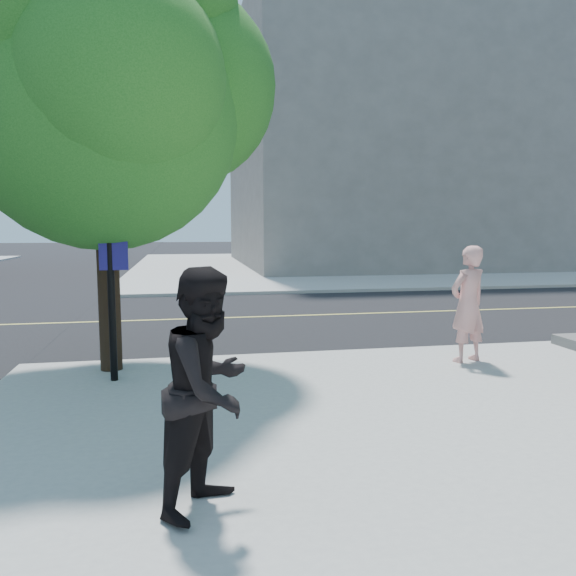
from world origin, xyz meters
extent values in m
plane|color=black|center=(0.00, 0.00, 0.00)|extent=(140.00, 140.00, 0.00)
cube|color=black|center=(0.00, 4.50, 0.01)|extent=(140.00, 9.00, 0.01)
cube|color=#AAAAA6|center=(13.50, 21.50, 0.06)|extent=(29.00, 25.00, 0.12)
cube|color=slate|center=(14.00, 22.00, 7.12)|extent=(18.00, 16.00, 14.00)
imported|color=#DC9791|center=(6.14, -1.17, 1.07)|extent=(0.80, 0.65, 1.89)
imported|color=black|center=(1.79, -5.11, 1.07)|extent=(1.13, 1.17, 1.90)
cylinder|color=black|center=(0.50, -0.61, 1.77)|extent=(0.33, 0.33, 3.30)
sphere|color=#2D7223|center=(0.50, -0.61, 3.97)|extent=(4.03, 4.03, 4.03)
sphere|color=#2D7223|center=(1.60, -0.06, 4.52)|extent=(3.12, 3.12, 3.12)
sphere|color=#2D7223|center=(-0.42, 0.12, 4.70)|extent=(2.93, 2.93, 2.93)
sphere|color=#2D7223|center=(0.87, -1.62, 4.25)|extent=(2.75, 2.75, 2.75)
sphere|color=#2D7223|center=(-0.05, -1.34, 5.07)|extent=(2.57, 2.57, 2.57)
cylinder|color=black|center=(0.61, -1.26, 1.95)|extent=(0.10, 0.10, 3.66)
cylinder|color=black|center=(-0.52, -1.26, 3.60)|extent=(2.26, 0.09, 0.09)
cube|color=white|center=(0.66, -1.28, 2.38)|extent=(0.48, 0.04, 0.17)
cube|color=navy|center=(0.66, -1.28, 1.95)|extent=(0.39, 0.04, 0.48)
imported|color=black|center=(0.61, -1.26, 3.08)|extent=(0.14, 0.17, 0.87)
camera|label=1|loc=(1.62, -9.33, 2.33)|focal=34.53mm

